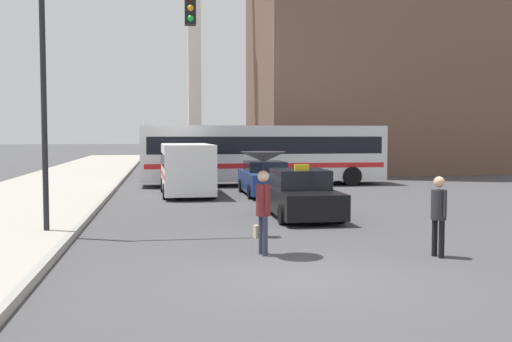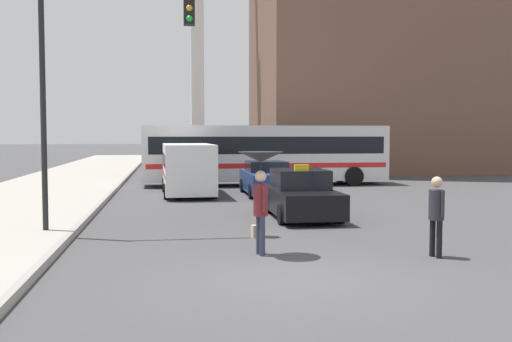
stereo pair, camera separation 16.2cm
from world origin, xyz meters
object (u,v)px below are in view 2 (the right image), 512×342
Objects in this scene: sedan_red at (267,179)px; ambulance_van at (188,167)px; taxi at (301,196)px; pedestrian_with_umbrella at (261,174)px; monument_cross at (197,18)px; pedestrian_man at (436,209)px; city_bus at (265,152)px; traffic_light at (101,59)px.

ambulance_van is at bearing -7.81° from sedan_red.
taxi is at bearing 89.45° from sedan_red.
taxi is 0.92× the size of sedan_red.
pedestrian_with_umbrella is 31.95m from monument_cross.
city_bus is at bearing 168.71° from pedestrian_man.
city_bus is at bearing -78.29° from monument_cross.
taxi is 8.09m from ambulance_van.
pedestrian_man reaches higher than taxi.
city_bus is 18.13m from pedestrian_man.
monument_cross is at bearing -83.63° from sedan_red.
pedestrian_man is (0.70, -18.11, -0.66)m from city_bus.
taxi reaches higher than sedan_red.
ambulance_van is at bearing -66.35° from taxi.
pedestrian_with_umbrella reaches higher than sedan_red.
pedestrian_with_umbrella is at bearing 80.06° from sedan_red.
ambulance_van is 6.03m from city_bus.
taxi is at bearing -4.70° from city_bus.
sedan_red is at bearing -90.55° from taxi.
ambulance_van reaches higher than sedan_red.
sedan_red is 0.37× the size of city_bus.
sedan_red is 2.07× the size of pedestrian_with_umbrella.
pedestrian_man is 8.84m from traffic_light.
monument_cross reaches higher than taxi.
monument_cross is (3.73, 27.60, 6.34)m from traffic_light.
monument_cross reaches higher than ambulance_van.
pedestrian_man is at bearing 1.33° from city_bus.
ambulance_van is (-3.24, 7.39, 0.53)m from taxi.
city_bus is (0.79, 11.85, 0.99)m from taxi.
city_bus is at bearing -133.77° from ambulance_van.
sedan_red is 3.38m from ambulance_van.
monument_cross is at bearing 172.78° from pedestrian_man.
taxi is 6.44m from pedestrian_man.
sedan_red is 2.69× the size of pedestrian_man.
traffic_light is 0.34× the size of monument_cross.
taxi is 0.22× the size of monument_cross.
monument_cross is (1.27, 17.76, 9.61)m from ambulance_van.
taxi is 0.65× the size of traffic_light.
city_bus is (4.03, 4.46, 0.47)m from ambulance_van.
traffic_light reaches higher than city_bus.
pedestrian_man is (4.73, -13.65, -0.19)m from ambulance_van.
city_bus is 15.95m from traffic_light.
monument_cross reaches higher than pedestrian_with_umbrella.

